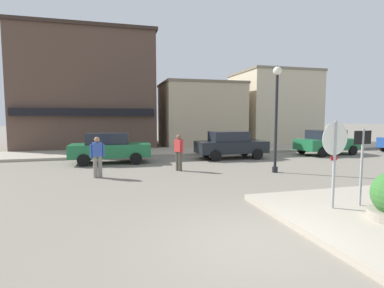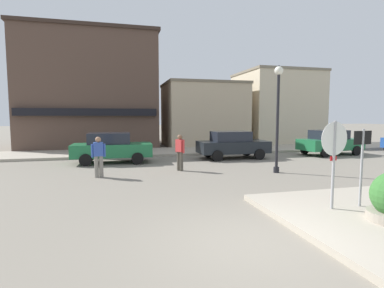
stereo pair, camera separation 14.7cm
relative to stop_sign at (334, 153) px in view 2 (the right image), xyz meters
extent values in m
plane|color=gray|center=(-2.58, -1.11, -1.52)|extent=(160.00, 160.00, 0.00)
cube|color=#A89E8C|center=(-2.58, 13.53, -1.44)|extent=(80.00, 4.00, 0.15)
cylinder|color=#9E9EA3|center=(0.00, -0.01, -0.37)|extent=(0.07, 0.07, 2.30)
cylinder|color=red|center=(0.00, 0.01, 0.35)|extent=(0.75, 0.11, 0.76)
cylinder|color=white|center=(0.00, 0.00, 0.35)|extent=(0.81, 0.12, 0.82)
cube|color=red|center=(0.00, 0.01, -0.13)|extent=(0.20, 0.04, 0.11)
cylinder|color=#9E9EA3|center=(0.83, 0.00, -0.47)|extent=(0.06, 0.06, 2.10)
cube|color=black|center=(0.83, 0.01, 0.36)|extent=(0.60, 0.09, 0.34)
cube|color=white|center=(0.83, 0.01, 0.36)|extent=(0.54, 0.08, 0.29)
cube|color=black|center=(0.83, 0.02, 0.36)|extent=(0.34, 0.05, 0.08)
cylinder|color=black|center=(1.55, 5.31, 0.58)|extent=(0.12, 0.12, 4.20)
cylinder|color=black|center=(1.55, 5.31, -1.40)|extent=(0.24, 0.24, 0.24)
sphere|color=white|center=(1.55, 5.31, 2.79)|extent=(0.36, 0.36, 0.36)
cone|color=black|center=(1.55, 5.31, 2.94)|extent=(0.32, 0.32, 0.18)
cube|color=#1E6B3D|center=(-5.29, 9.87, -0.85)|extent=(4.05, 1.82, 0.66)
cube|color=#1E232D|center=(-5.44, 9.88, -0.24)|extent=(2.12, 1.46, 0.56)
cylinder|color=black|center=(-4.03, 10.69, -1.22)|extent=(0.61, 0.20, 0.60)
cylinder|color=black|center=(-4.08, 8.99, -1.22)|extent=(0.61, 0.20, 0.60)
cylinder|color=black|center=(-6.50, 10.76, -1.22)|extent=(0.61, 0.20, 0.60)
cylinder|color=black|center=(-6.56, 9.06, -1.22)|extent=(0.61, 0.20, 0.60)
cube|color=black|center=(1.39, 9.84, -0.85)|extent=(4.01, 1.73, 0.66)
cube|color=#1E232D|center=(1.24, 9.84, -0.24)|extent=(2.09, 1.41, 0.56)
cylinder|color=black|center=(2.63, 10.70, -1.22)|extent=(0.60, 0.18, 0.60)
cylinder|color=black|center=(2.64, 9.00, -1.22)|extent=(0.60, 0.18, 0.60)
cylinder|color=black|center=(0.15, 10.68, -1.22)|extent=(0.60, 0.18, 0.60)
cylinder|color=black|center=(0.16, 8.98, -1.22)|extent=(0.60, 0.18, 0.60)
cube|color=#1E6B3D|center=(7.94, 9.88, -0.85)|extent=(4.17, 2.16, 0.66)
cube|color=#1E232D|center=(7.79, 9.86, -0.24)|extent=(2.23, 1.63, 0.56)
cylinder|color=black|center=(9.07, 10.87, -1.22)|extent=(0.62, 0.25, 0.60)
cylinder|color=black|center=(9.27, 9.18, -1.22)|extent=(0.62, 0.25, 0.60)
cylinder|color=black|center=(6.61, 10.57, -1.22)|extent=(0.62, 0.25, 0.60)
cylinder|color=black|center=(6.81, 8.89, -1.22)|extent=(0.62, 0.25, 0.60)
cylinder|color=gray|center=(-5.69, 6.13, -1.09)|extent=(0.16, 0.16, 0.85)
cylinder|color=gray|center=(-5.87, 6.11, -1.09)|extent=(0.16, 0.16, 0.85)
cube|color=#3351A8|center=(-5.78, 6.12, -0.40)|extent=(0.38, 0.26, 0.54)
sphere|color=#9E7051|center=(-5.78, 6.12, -0.02)|extent=(0.22, 0.22, 0.22)
cylinder|color=#3351A8|center=(-5.55, 6.15, -0.45)|extent=(0.10, 0.10, 0.52)
cylinder|color=#3351A8|center=(-6.01, 6.10, -0.45)|extent=(0.10, 0.10, 0.52)
cylinder|color=#4C473D|center=(-2.32, 6.69, -1.09)|extent=(0.16, 0.16, 0.85)
cylinder|color=#4C473D|center=(-2.41, 6.84, -1.09)|extent=(0.16, 0.16, 0.85)
cube|color=#D13838|center=(-2.37, 6.77, -0.40)|extent=(0.38, 0.42, 0.54)
sphere|color=brown|center=(-2.37, 6.77, -0.02)|extent=(0.22, 0.22, 0.22)
cylinder|color=#D13838|center=(-2.25, 6.57, -0.45)|extent=(0.12, 0.12, 0.52)
cylinder|color=#D13838|center=(-2.49, 6.96, -0.45)|extent=(0.12, 0.12, 0.52)
cube|color=brown|center=(-6.89, 19.79, 2.71)|extent=(9.70, 8.53, 8.45)
cube|color=black|center=(-6.89, 15.38, 1.18)|extent=(9.21, 0.40, 0.50)
cube|color=#352721|center=(-6.89, 19.79, 7.05)|extent=(9.99, 8.79, 0.24)
cube|color=tan|center=(1.95, 17.81, 0.95)|extent=(6.29, 5.16, 4.93)
cube|color=#716452|center=(1.95, 17.81, 3.51)|extent=(6.42, 5.26, 0.20)
cube|color=beige|center=(9.01, 18.49, 1.57)|extent=(6.36, 6.06, 6.17)
cube|color=gray|center=(9.01, 18.49, 4.76)|extent=(6.49, 6.18, 0.20)
camera|label=1|loc=(-5.22, -6.07, 0.88)|focal=28.00mm
camera|label=2|loc=(-5.08, -6.10, 0.88)|focal=28.00mm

